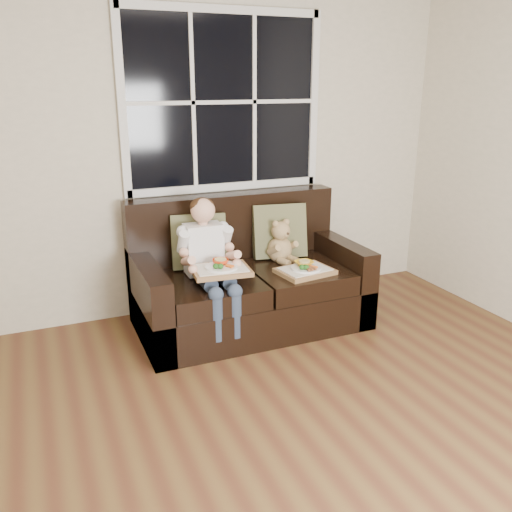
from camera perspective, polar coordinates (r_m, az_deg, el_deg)
name	(u,v)px	position (r m, az deg, el deg)	size (l,w,h in m)	color
room_walls	(370,146)	(1.96, 11.92, 11.30)	(4.52, 5.02, 2.71)	#BCB59C
window_back	(224,102)	(4.34, -3.41, 15.87)	(1.62, 0.04, 1.37)	black
loveseat	(247,285)	(4.18, -0.94, -3.02)	(1.70, 0.92, 0.96)	black
pillow_left	(199,241)	(4.11, -6.04, 1.56)	(0.44, 0.26, 0.42)	olive
pillow_right	(279,231)	(4.33, 2.46, 2.65)	(0.45, 0.27, 0.44)	olive
child	(208,252)	(3.85, -5.08, 0.37)	(0.39, 0.60, 0.88)	white
teddy_bear	(281,244)	(4.24, 2.60, 1.25)	(0.23, 0.28, 0.35)	tan
tray_left	(221,269)	(3.74, -3.72, -1.36)	(0.42, 0.34, 0.09)	#A07A48
tray_right	(305,270)	(4.01, 5.18, -1.44)	(0.43, 0.35, 0.09)	#A07A48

